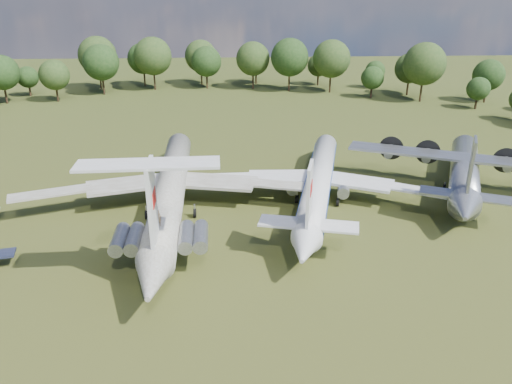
{
  "coord_description": "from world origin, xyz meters",
  "views": [
    {
      "loc": [
        4.93,
        -58.74,
        28.11
      ],
      "look_at": [
        7.91,
        -3.87,
        5.0
      ],
      "focal_mm": 35.0,
      "sensor_mm": 36.0,
      "label": 1
    }
  ],
  "objects_px": {
    "il62_airliner": "(171,193)",
    "tu104_jet": "(318,186)",
    "an12_transport": "(464,175)",
    "person_on_il62": "(158,218)"
  },
  "relations": [
    {
      "from": "il62_airliner",
      "to": "tu104_jet",
      "type": "height_order",
      "value": "il62_airliner"
    },
    {
      "from": "an12_transport",
      "to": "il62_airliner",
      "type": "bearing_deg",
      "value": -149.05
    },
    {
      "from": "il62_airliner",
      "to": "tu104_jet",
      "type": "bearing_deg",
      "value": 4.83
    },
    {
      "from": "tu104_jet",
      "to": "an12_transport",
      "type": "distance_m",
      "value": 21.79
    },
    {
      "from": "il62_airliner",
      "to": "tu104_jet",
      "type": "relative_size",
      "value": 1.13
    },
    {
      "from": "il62_airliner",
      "to": "person_on_il62",
      "type": "relative_size",
      "value": 29.93
    },
    {
      "from": "tu104_jet",
      "to": "il62_airliner",
      "type": "bearing_deg",
      "value": -159.59
    },
    {
      "from": "tu104_jet",
      "to": "person_on_il62",
      "type": "height_order",
      "value": "person_on_il62"
    },
    {
      "from": "tu104_jet",
      "to": "person_on_il62",
      "type": "distance_m",
      "value": 26.04
    },
    {
      "from": "il62_airliner",
      "to": "person_on_il62",
      "type": "bearing_deg",
      "value": -90.0
    }
  ]
}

